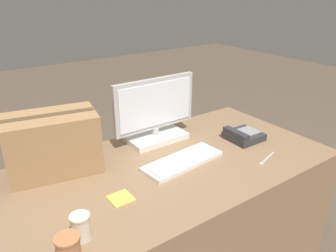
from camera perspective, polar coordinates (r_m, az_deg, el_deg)
The scene contains 9 objects.
office_desk at distance 1.93m, azimuth -0.35°, elevation -16.45°, with size 1.80×0.90×0.74m.
monitor at distance 1.94m, azimuth -2.26°, elevation 1.86°, with size 0.53×0.22×0.38m.
keyboard at distance 1.73m, azimuth 2.57°, elevation -6.08°, with size 0.47×0.20×0.03m.
desk_phone at distance 2.03m, azimuth 12.93°, elevation -1.61°, with size 0.20×0.19×0.07m.
paper_cup_left at distance 1.21m, azimuth -16.92°, elevation -19.94°, with size 0.09×0.09×0.11m.
paper_cup_right at distance 1.29m, azimuth -14.96°, elevation -16.60°, with size 0.08×0.08×0.10m.
spoon at distance 1.84m, azimuth 16.62°, elevation -5.64°, with size 0.17×0.06×0.00m.
cardboard_box at distance 1.70m, azimuth -19.35°, elevation -2.90°, with size 0.47×0.33×0.30m.
sticky_note_pad at distance 1.49m, azimuth -8.24°, elevation -12.35°, with size 0.10×0.10×0.01m.
Camera 1 is at (-0.84, -1.22, 1.61)m, focal length 35.00 mm.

